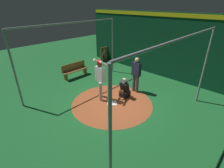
# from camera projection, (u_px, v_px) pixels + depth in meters

# --- Properties ---
(ground_plane) EXTENTS (27.64, 27.64, 0.00)m
(ground_plane) POSITION_uv_depth(u_px,v_px,m) (112.00, 103.00, 7.59)
(ground_plane) COLOR #195B28
(dirt_circle) EXTENTS (3.57, 3.57, 0.01)m
(dirt_circle) POSITION_uv_depth(u_px,v_px,m) (112.00, 103.00, 7.58)
(dirt_circle) COLOR #9E4C28
(dirt_circle) RESTS_ON ground
(home_plate) EXTENTS (0.59, 0.59, 0.01)m
(home_plate) POSITION_uv_depth(u_px,v_px,m) (112.00, 103.00, 7.58)
(home_plate) COLOR white
(home_plate) RESTS_ON dirt_circle
(batter) EXTENTS (0.68, 0.49, 2.20)m
(batter) POSITION_uv_depth(u_px,v_px,m) (100.00, 75.00, 7.48)
(batter) COLOR #BCBCC0
(batter) RESTS_ON ground
(catcher) EXTENTS (0.58, 0.40, 0.97)m
(catcher) POSITION_uv_depth(u_px,v_px,m) (124.00, 90.00, 7.93)
(catcher) COLOR black
(catcher) RESTS_ON ground
(umpire) EXTENTS (0.22, 0.49, 1.77)m
(umpire) POSITION_uv_depth(u_px,v_px,m) (136.00, 73.00, 8.16)
(umpire) COLOR #4C4C51
(umpire) RESTS_ON ground
(back_wall) EXTENTS (0.22, 11.64, 3.62)m
(back_wall) POSITION_uv_depth(u_px,v_px,m) (165.00, 46.00, 9.64)
(back_wall) COLOR #0C3D26
(back_wall) RESTS_ON ground
(cage_frame) EXTENTS (5.73, 5.36, 3.24)m
(cage_frame) POSITION_uv_depth(u_px,v_px,m) (112.00, 54.00, 6.60)
(cage_frame) COLOR gray
(cage_frame) RESTS_ON ground
(bat_rack) EXTENTS (1.06, 0.18, 1.05)m
(bat_rack) POSITION_uv_depth(u_px,v_px,m) (106.00, 54.00, 12.92)
(bat_rack) COLOR olive
(bat_rack) RESTS_ON ground
(bench) EXTENTS (1.61, 0.36, 0.85)m
(bench) POSITION_uv_depth(u_px,v_px,m) (75.00, 70.00, 10.07)
(bench) COLOR olive
(bench) RESTS_ON ground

